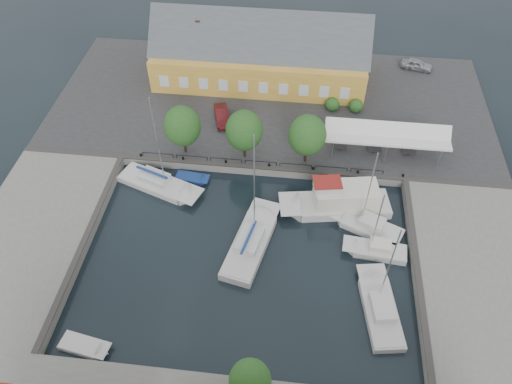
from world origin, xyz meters
TOP-DOWN VIEW (x-y plane):
  - ground at (0.00, 0.00)m, footprint 140.00×140.00m
  - north_quay at (0.00, 23.00)m, footprint 56.00×26.00m
  - west_quay at (-22.00, -2.00)m, footprint 12.00×24.00m
  - east_quay at (22.00, -2.00)m, footprint 12.00×24.00m
  - quay_edge_fittings at (0.02, 4.75)m, footprint 56.00×24.72m
  - warehouse at (-2.60, 28.36)m, footprint 28.56×14.00m
  - tent_canopy at (14.00, 14.50)m, footprint 14.00×4.00m
  - quay_trees at (-2.00, 12.00)m, footprint 18.20×4.20m
  - car_silver at (19.73, 32.77)m, footprint 4.60×2.63m
  - car_red at (-5.66, 18.23)m, footprint 2.84×4.88m
  - center_sailboat at (0.17, -0.05)m, footprint 5.31×10.94m
  - trawler at (8.95, 5.98)m, footprint 12.27×5.37m
  - east_boat_a at (11.99, 3.49)m, footprint 7.88×5.43m
  - east_boat_b at (12.67, 0.47)m, footprint 6.53×2.67m
  - east_boat_c at (12.67, -6.10)m, footprint 4.13×9.12m
  - west_boat_a at (-11.14, 7.02)m, footprint 10.28×6.11m
  - launch_sw at (-12.75, -12.54)m, footprint 4.64×2.40m
  - launch_nw at (-7.66, 8.48)m, footprint 4.02×1.90m

SIDE VIEW (x-z plane):
  - ground at x=0.00m, z-range 0.00..0.00m
  - launch_nw at x=-7.66m, z-range -0.35..0.53m
  - launch_sw at x=-12.75m, z-range -0.40..0.58m
  - east_boat_c at x=12.67m, z-range -5.36..5.88m
  - east_boat_b at x=12.67m, z-range -4.23..4.76m
  - east_boat_a at x=11.99m, z-range -5.17..5.70m
  - west_boat_a at x=-11.14m, z-range -6.28..6.82m
  - center_sailboat at x=0.17m, z-range -6.79..7.52m
  - north_quay at x=0.00m, z-range 0.00..1.00m
  - west_quay at x=-22.00m, z-range 0.00..1.00m
  - east_quay at x=22.00m, z-range 0.00..1.00m
  - trawler at x=8.95m, z-range -1.48..3.52m
  - quay_edge_fittings at x=0.02m, z-range 0.86..1.26m
  - car_silver at x=19.73m, z-range 1.00..2.47m
  - car_red at x=-5.66m, z-range 1.00..2.52m
  - tent_canopy at x=14.00m, z-range 2.27..5.10m
  - warehouse at x=-2.60m, z-range -0.35..9.20m
  - quay_trees at x=-2.00m, z-range 1.73..8.03m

